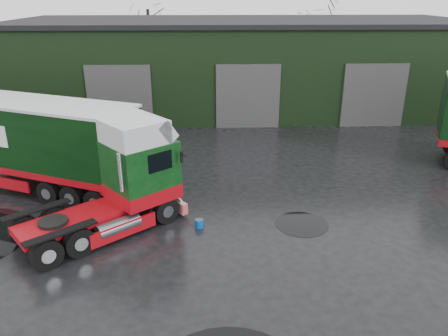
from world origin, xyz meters
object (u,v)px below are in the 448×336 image
at_px(wash_bucket, 199,224).
at_px(tree_back_b, 317,41).
at_px(hero_tractor, 93,182).
at_px(tree_back_a, 149,30).
at_px(warehouse, 241,63).
at_px(trailer_left, 5,141).

height_order(wash_bucket, tree_back_b, tree_back_b).
relative_size(hero_tractor, wash_bucket, 20.02).
bearing_deg(tree_back_b, wash_bucket, -110.65).
xyz_separation_m(tree_back_a, tree_back_b, (16.00, 0.00, -1.00)).
bearing_deg(tree_back_b, hero_tractor, -116.52).
bearing_deg(warehouse, tree_back_b, 51.34).
bearing_deg(trailer_left, wash_bucket, -93.45).
bearing_deg(trailer_left, tree_back_a, 15.41).
bearing_deg(tree_back_b, tree_back_a, 180.00).
relative_size(tree_back_a, tree_back_b, 1.27).
bearing_deg(tree_back_b, warehouse, -128.66).
relative_size(hero_tractor, tree_back_a, 0.67).
distance_m(trailer_left, wash_bucket, 9.80).
bearing_deg(hero_tractor, tree_back_a, 143.29).
bearing_deg(wash_bucket, tree_back_b, 69.35).
xyz_separation_m(warehouse, hero_tractor, (-6.50, -19.05, -1.17)).
bearing_deg(wash_bucket, warehouse, 81.34).
relative_size(hero_tractor, trailer_left, 0.50).
bearing_deg(trailer_left, warehouse, -14.90).
height_order(hero_tractor, wash_bucket, hero_tractor).
bearing_deg(trailer_left, tree_back_b, -15.03).
height_order(hero_tractor, tree_back_b, tree_back_b).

